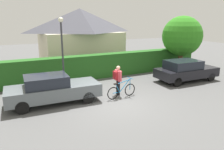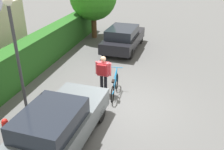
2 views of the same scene
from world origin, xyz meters
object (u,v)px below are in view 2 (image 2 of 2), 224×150
bicycle (115,86)px  street_lamp (16,46)px  parked_car_far (123,38)px  fire_hydrant (6,130)px  person_rider (103,72)px  parked_car_near (56,127)px

bicycle → street_lamp: bearing=133.6°
parked_car_far → bicycle: bearing=-171.0°
bicycle → fire_hydrant: size_ratio=2.16×
person_rider → fire_hydrant: person_rider is taller
parked_car_near → street_lamp: street_lamp is taller
parked_car_far → bicycle: (-5.34, -0.84, -0.35)m
parked_car_far → fire_hydrant: 9.04m
person_rider → street_lamp: 3.56m
parked_car_near → street_lamp: size_ratio=1.09×
person_rider → fire_hydrant: 4.10m
fire_hydrant → person_rider: bearing=-28.8°
bicycle → parked_car_far: bearing=9.0°
parked_car_near → parked_car_far: 8.73m
parked_car_near → bicycle: bearing=-14.0°
street_lamp → parked_car_near: bearing=-121.8°
bicycle → person_rider: (0.02, 0.48, 0.59)m
parked_car_near → fire_hydrant: 1.63m
parked_car_far → street_lamp: bearing=168.0°
bicycle → fire_hydrant: (-3.55, 2.44, 0.04)m
street_lamp → fire_hydrant: street_lamp is taller
parked_car_far → street_lamp: size_ratio=1.03×
person_rider → parked_car_near: bearing=173.9°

